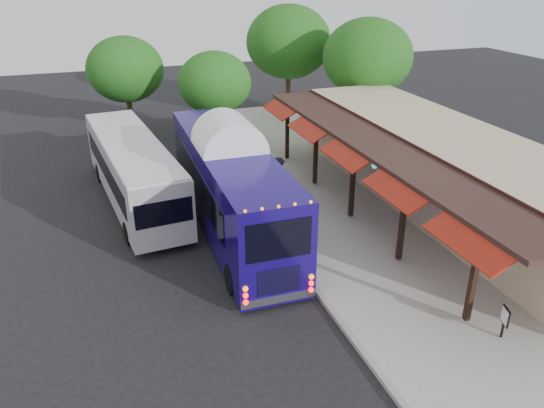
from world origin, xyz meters
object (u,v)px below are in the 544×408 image
object	(u,v)px
coach_bus	(230,183)
ped_a	(304,207)
ped_b	(295,205)
city_bus	(133,169)
sign_board	(505,318)
ped_c	(279,189)
ped_d	(279,174)

from	to	relation	value
coach_bus	ped_a	size ratio (longest dim) A/B	8.20
ped_a	ped_b	size ratio (longest dim) A/B	0.89
city_bus	sign_board	distance (m)	16.92
city_bus	ped_b	size ratio (longest dim) A/B	6.76
city_bus	ped_c	world-z (taller)	city_bus
ped_d	sign_board	distance (m)	13.20
coach_bus	city_bus	bearing A→B (deg)	131.18
coach_bus	ped_c	world-z (taller)	coach_bus
ped_a	sign_board	distance (m)	9.47
city_bus	ped_b	distance (m)	7.93
city_bus	ped_d	distance (m)	6.98
city_bus	ped_a	bearing A→B (deg)	-43.17
ped_d	sign_board	world-z (taller)	ped_d
coach_bus	ped_a	world-z (taller)	coach_bus
ped_b	ped_d	bearing A→B (deg)	-101.21
sign_board	ped_c	bearing A→B (deg)	123.99
ped_d	sign_board	size ratio (longest dim) A/B	1.60
ped_b	sign_board	xyz separation A→B (m)	(3.08, -9.25, -0.14)
ped_d	ped_b	bearing A→B (deg)	104.52
ped_b	sign_board	distance (m)	9.75
coach_bus	sign_board	xyz separation A→B (m)	(5.74, -9.88, -1.27)
city_bus	ped_b	world-z (taller)	city_bus
coach_bus	city_bus	world-z (taller)	coach_bus
city_bus	ped_d	size ratio (longest dim) A/B	6.87
ped_a	sign_board	bearing A→B (deg)	-91.46
coach_bus	ped_b	distance (m)	2.96
city_bus	sign_board	world-z (taller)	city_bus
sign_board	city_bus	bearing A→B (deg)	140.89
coach_bus	sign_board	distance (m)	11.50
ped_a	ped_d	xyz separation A→B (m)	(0.25, 3.89, 0.08)
city_bus	sign_board	bearing A→B (deg)	-62.40
coach_bus	ped_c	distance (m)	2.88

